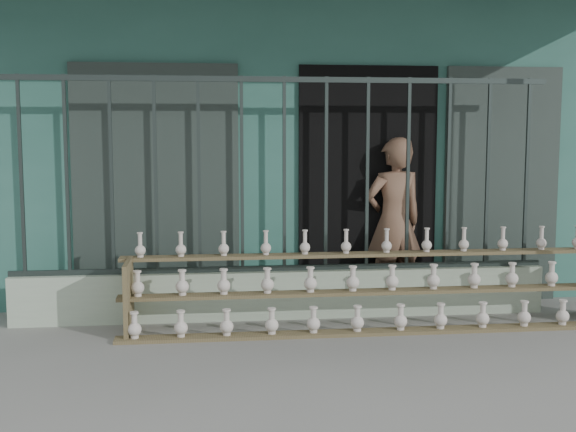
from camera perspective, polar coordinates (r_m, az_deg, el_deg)
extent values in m
plane|color=slate|center=(5.65, 1.20, -11.30)|extent=(60.00, 60.00, 0.00)
cube|color=#2F6457|center=(9.65, -2.28, 5.76)|extent=(7.00, 5.00, 3.20)
cube|color=black|center=(7.35, 6.25, 2.36)|extent=(1.40, 0.12, 2.40)
cube|color=#222E29|center=(7.14, -10.35, 2.18)|extent=(1.60, 0.08, 2.40)
cube|color=#222E29|center=(7.75, 16.47, 2.35)|extent=(1.20, 0.08, 2.40)
cube|color=#AABFA3|center=(6.83, -0.29, -6.18)|extent=(5.00, 0.20, 0.45)
cube|color=#283330|center=(6.83, -20.32, 2.94)|extent=(0.03, 0.03, 1.80)
cube|color=#283330|center=(6.75, -17.09, 3.02)|extent=(0.03, 0.03, 1.80)
cube|color=#283330|center=(6.69, -13.78, 3.09)|extent=(0.03, 0.03, 1.80)
cube|color=#283330|center=(6.65, -10.43, 3.16)|extent=(0.03, 0.03, 1.80)
cube|color=#283330|center=(6.64, -7.05, 3.21)|extent=(0.03, 0.03, 1.80)
cube|color=#283330|center=(6.65, -3.66, 3.25)|extent=(0.03, 0.03, 1.80)
cube|color=#283330|center=(6.68, -0.30, 3.28)|extent=(0.03, 0.03, 1.80)
cube|color=#283330|center=(6.73, 3.02, 3.29)|extent=(0.03, 0.03, 1.80)
cube|color=#283330|center=(6.81, 6.28, 3.30)|extent=(0.03, 0.03, 1.80)
cube|color=#283330|center=(6.91, 9.45, 3.30)|extent=(0.03, 0.03, 1.80)
cube|color=#283330|center=(7.02, 12.53, 3.28)|extent=(0.03, 0.03, 1.80)
cube|color=#283330|center=(7.16, 15.49, 3.26)|extent=(0.03, 0.03, 1.80)
cube|color=#283330|center=(7.32, 18.34, 3.23)|extent=(0.03, 0.03, 1.80)
cube|color=#283330|center=(6.68, -0.30, 10.74)|extent=(5.00, 0.04, 0.05)
cube|color=#283330|center=(6.78, -0.29, -4.12)|extent=(5.00, 0.04, 0.05)
cube|color=brown|center=(6.39, 7.15, -9.08)|extent=(4.50, 0.18, 0.03)
cube|color=brown|center=(6.55, 6.67, -5.97)|extent=(4.50, 0.18, 0.03)
cube|color=brown|center=(6.74, 6.21, -3.03)|extent=(4.50, 0.18, 0.03)
cube|color=brown|center=(6.42, -12.48, -6.31)|extent=(0.04, 0.55, 0.64)
imported|color=brown|center=(7.30, 8.36, -0.49)|extent=(0.69, 0.53, 1.69)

